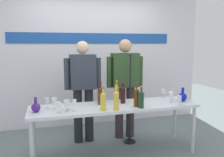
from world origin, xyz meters
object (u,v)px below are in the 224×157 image
at_px(decanter_blue_right, 183,97).
at_px(wine_glass_right_0, 179,99).
at_px(wine_glass_right_2, 171,95).
at_px(presenter_right, 125,82).
at_px(wine_bottle_5, 141,99).
at_px(wine_bottle_7, 123,94).
at_px(display_table, 115,109).
at_px(wine_glass_left_0, 59,105).
at_px(wine_glass_left_2, 68,103).
at_px(wine_glass_left_5, 47,101).
at_px(wine_bottle_6, 117,93).
at_px(presenter_left, 83,85).
at_px(wine_glass_left_3, 74,103).
at_px(wine_bottle_4, 103,101).
at_px(wine_glass_left_1, 66,103).
at_px(wine_bottle_1, 101,95).
at_px(wine_bottle_0, 116,99).
at_px(wine_bottle_3, 100,94).
at_px(microphone_stand, 130,114).
at_px(wine_glass_left_4, 54,101).
at_px(wine_bottle_2, 136,97).
at_px(wine_glass_right_3, 164,91).
at_px(decanter_blue_left, 36,107).

bearing_deg(decanter_blue_right, wine_glass_right_0, -131.44).
xyz_separation_m(decanter_blue_right, wine_glass_right_2, (-0.21, -0.03, 0.04)).
bearing_deg(presenter_right, wine_glass_right_2, -54.20).
height_order(wine_bottle_5, wine_bottle_7, wine_bottle_7).
relative_size(display_table, presenter_right, 1.41).
xyz_separation_m(wine_glass_left_0, wine_glass_right_0, (1.66, -0.10, 0.00)).
height_order(wine_glass_left_2, wine_glass_left_5, wine_glass_left_5).
bearing_deg(presenter_right, decanter_blue_right, -42.65).
bearing_deg(wine_bottle_6, wine_glass_right_0, -28.99).
height_order(presenter_left, wine_glass_left_3, presenter_left).
relative_size(wine_bottle_4, wine_bottle_6, 0.95).
relative_size(wine_bottle_5, wine_glass_left_1, 1.94).
bearing_deg(wine_bottle_1, wine_bottle_0, -67.84).
bearing_deg(wine_glass_left_3, wine_bottle_3, 38.17).
distance_m(wine_bottle_4, microphone_stand, 0.91).
xyz_separation_m(display_table, wine_glass_left_0, (-0.79, -0.16, 0.15)).
xyz_separation_m(presenter_right, wine_bottle_0, (-0.41, -0.84, -0.09)).
distance_m(decanter_blue_right, microphone_stand, 0.87).
xyz_separation_m(decanter_blue_right, wine_glass_left_5, (-1.99, 0.16, 0.03)).
distance_m(wine_bottle_3, wine_glass_left_4, 0.69).
height_order(display_table, microphone_stand, microphone_stand).
xyz_separation_m(wine_glass_left_2, wine_glass_left_4, (-0.17, 0.07, 0.01)).
xyz_separation_m(presenter_left, wine_bottle_1, (0.17, -0.51, -0.06)).
bearing_deg(wine_bottle_4, wine_bottle_1, 82.97).
xyz_separation_m(wine_bottle_7, wine_glass_left_2, (-0.81, -0.13, -0.04)).
xyz_separation_m(display_table, decanter_blue_right, (1.06, -0.05, 0.13)).
xyz_separation_m(wine_bottle_1, wine_bottle_2, (0.45, -0.25, 0.00)).
bearing_deg(wine_glass_left_2, wine_bottle_5, -11.13).
height_order(wine_bottle_2, wine_glass_left_1, wine_bottle_2).
bearing_deg(wine_glass_right_3, display_table, -165.77).
height_order(display_table, wine_glass_right_0, wine_glass_right_0).
relative_size(wine_bottle_1, wine_glass_left_5, 2.28).
height_order(decanter_blue_left, wine_bottle_4, wine_bottle_4).
xyz_separation_m(wine_bottle_1, wine_glass_right_0, (1.06, -0.35, -0.04)).
distance_m(wine_glass_left_1, microphone_stand, 1.22).
bearing_deg(microphone_stand, presenter_right, 91.05).
bearing_deg(wine_glass_left_2, wine_bottle_7, 9.04).
height_order(wine_bottle_0, wine_glass_right_2, wine_bottle_0).
height_order(wine_glass_left_1, microphone_stand, microphone_stand).
xyz_separation_m(wine_bottle_4, wine_glass_right_2, (1.07, 0.14, -0.02)).
xyz_separation_m(wine_glass_left_5, microphone_stand, (1.29, 0.24, -0.36)).
height_order(wine_bottle_6, wine_glass_left_2, wine_bottle_6).
height_order(decanter_blue_left, microphone_stand, microphone_stand).
distance_m(presenter_right, wine_glass_left_5, 1.38).
bearing_deg(wine_bottle_2, decanter_blue_right, 7.56).
distance_m(display_table, presenter_left, 0.75).
relative_size(wine_bottle_0, microphone_stand, 0.23).
relative_size(wine_bottle_1, wine_glass_right_2, 2.10).
height_order(display_table, wine_bottle_4, wine_bottle_4).
height_order(decanter_blue_right, wine_bottle_7, wine_bottle_7).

